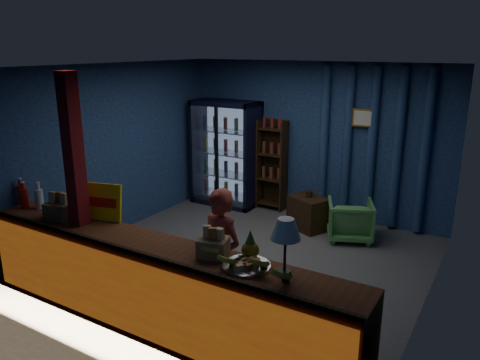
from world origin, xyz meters
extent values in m
plane|color=#515154|center=(0.00, 0.00, 0.00)|extent=(4.60, 4.60, 0.00)
plane|color=navy|center=(0.00, 2.20, 1.30)|extent=(4.60, 0.00, 4.60)
plane|color=navy|center=(0.00, -2.20, 1.30)|extent=(4.60, 0.00, 4.60)
plane|color=navy|center=(-2.30, 0.00, 1.30)|extent=(0.00, 4.40, 4.40)
plane|color=navy|center=(2.30, 0.00, 1.30)|extent=(0.00, 4.40, 4.40)
plane|color=#472D19|center=(0.00, 0.00, 2.60)|extent=(4.60, 4.60, 0.00)
cube|color=brown|center=(0.00, -1.90, 0.47)|extent=(4.40, 0.55, 0.95)
cube|color=#C03C16|center=(0.00, -2.19, 0.47)|extent=(4.35, 0.02, 0.81)
cube|color=#322110|center=(0.00, -2.17, 0.97)|extent=(4.40, 0.04, 0.04)
cube|color=maroon|center=(-1.05, -1.90, 1.30)|extent=(0.16, 0.16, 2.60)
cube|color=black|center=(-1.55, 2.12, 0.95)|extent=(1.20, 0.06, 1.90)
cube|color=black|center=(-2.12, 1.85, 0.95)|extent=(0.06, 0.60, 1.90)
cube|color=black|center=(-0.98, 1.85, 0.95)|extent=(0.06, 0.60, 1.90)
cube|color=black|center=(-1.55, 1.85, 1.86)|extent=(1.20, 0.60, 0.08)
cube|color=black|center=(-1.55, 1.85, 0.04)|extent=(1.20, 0.60, 0.08)
cube|color=#99B2D8|center=(-1.55, 2.07, 0.95)|extent=(1.08, 0.02, 1.74)
cube|color=white|center=(-1.55, 1.57, 0.95)|extent=(1.12, 0.02, 1.78)
cube|color=black|center=(-1.55, 1.55, 0.95)|extent=(0.05, 0.05, 1.80)
cube|color=silver|center=(-1.55, 1.85, 0.17)|extent=(1.08, 0.48, 0.02)
cylinder|color=#9F3316|center=(-2.00, 1.85, 0.30)|extent=(0.07, 0.07, 0.22)
cylinder|color=#165A17|center=(-1.77, 1.85, 0.30)|extent=(0.07, 0.07, 0.22)
cylinder|color=#AB831A|center=(-1.55, 1.85, 0.30)|extent=(0.07, 0.07, 0.22)
cylinder|color=navy|center=(-1.32, 1.85, 0.30)|extent=(0.07, 0.07, 0.22)
cylinder|color=maroon|center=(-1.10, 1.85, 0.30)|extent=(0.07, 0.07, 0.22)
cube|color=silver|center=(-1.55, 1.85, 0.57)|extent=(1.08, 0.48, 0.02)
cylinder|color=#165A17|center=(-2.00, 1.85, 0.70)|extent=(0.07, 0.07, 0.22)
cylinder|color=#AB831A|center=(-1.77, 1.85, 0.70)|extent=(0.07, 0.07, 0.22)
cylinder|color=navy|center=(-1.55, 1.85, 0.70)|extent=(0.07, 0.07, 0.22)
cylinder|color=maroon|center=(-1.32, 1.85, 0.70)|extent=(0.07, 0.07, 0.22)
cylinder|color=#9F3316|center=(-1.10, 1.85, 0.70)|extent=(0.07, 0.07, 0.22)
cube|color=silver|center=(-1.55, 1.85, 0.97)|extent=(1.08, 0.48, 0.02)
cylinder|color=#AB831A|center=(-2.00, 1.85, 1.10)|extent=(0.07, 0.07, 0.22)
cylinder|color=navy|center=(-1.77, 1.85, 1.10)|extent=(0.07, 0.07, 0.22)
cylinder|color=maroon|center=(-1.55, 1.85, 1.10)|extent=(0.07, 0.07, 0.22)
cylinder|color=#9F3316|center=(-1.32, 1.85, 1.10)|extent=(0.07, 0.07, 0.22)
cylinder|color=#165A17|center=(-1.10, 1.85, 1.10)|extent=(0.07, 0.07, 0.22)
cube|color=silver|center=(-1.55, 1.85, 1.37)|extent=(1.08, 0.48, 0.02)
cylinder|color=navy|center=(-2.00, 1.85, 1.50)|extent=(0.07, 0.07, 0.22)
cylinder|color=maroon|center=(-1.77, 1.85, 1.50)|extent=(0.07, 0.07, 0.22)
cylinder|color=#9F3316|center=(-1.55, 1.85, 1.50)|extent=(0.07, 0.07, 0.22)
cylinder|color=#165A17|center=(-1.32, 1.85, 1.50)|extent=(0.07, 0.07, 0.22)
cylinder|color=#AB831A|center=(-1.10, 1.85, 1.50)|extent=(0.07, 0.07, 0.22)
cube|color=#322110|center=(-0.70, 2.15, 0.80)|extent=(0.50, 0.02, 1.60)
cube|color=#322110|center=(-0.93, 2.02, 0.80)|extent=(0.03, 0.28, 1.60)
cube|color=#322110|center=(-0.46, 2.02, 0.80)|extent=(0.03, 0.28, 1.60)
cube|color=#322110|center=(-0.70, 2.02, 0.10)|extent=(0.46, 0.26, 0.02)
cube|color=#322110|center=(-0.70, 2.02, 0.55)|extent=(0.46, 0.26, 0.02)
cube|color=#322110|center=(-0.70, 2.02, 1.00)|extent=(0.46, 0.26, 0.02)
cube|color=#322110|center=(-0.70, 2.02, 1.45)|extent=(0.46, 0.26, 0.02)
cylinder|color=navy|center=(0.20, 2.14, 1.30)|extent=(0.14, 0.14, 2.50)
cylinder|color=navy|center=(0.60, 2.14, 1.30)|extent=(0.14, 0.14, 2.50)
cylinder|color=navy|center=(1.00, 2.14, 1.30)|extent=(0.14, 0.14, 2.50)
cylinder|color=navy|center=(1.40, 2.14, 1.30)|extent=(0.14, 0.14, 2.50)
cylinder|color=navy|center=(1.80, 2.14, 1.30)|extent=(0.14, 0.14, 2.50)
cube|color=gold|center=(0.85, 2.10, 1.75)|extent=(0.36, 0.03, 0.28)
cube|color=silver|center=(0.85, 2.08, 1.75)|extent=(0.30, 0.01, 0.22)
imported|color=maroon|center=(0.47, -1.43, 0.73)|extent=(0.59, 0.44, 1.46)
imported|color=#519E4F|center=(0.95, 1.40, 0.30)|extent=(0.86, 0.87, 0.61)
cube|color=#322110|center=(0.26, 1.45, 0.27)|extent=(0.71, 0.63, 0.53)
cylinder|color=#322110|center=(0.26, 1.45, 0.59)|extent=(0.11, 0.11, 0.11)
cube|color=yellow|center=(-0.96, -1.68, 1.16)|extent=(0.53, 0.24, 0.42)
cube|color=red|center=(-0.96, -1.70, 1.16)|extent=(0.43, 0.14, 0.11)
cylinder|color=red|center=(-2.22, -1.80, 1.07)|extent=(0.10, 0.10, 0.24)
cylinder|color=red|center=(-2.22, -1.80, 1.23)|extent=(0.05, 0.05, 0.09)
cylinder|color=white|center=(-2.22, -1.80, 1.27)|extent=(0.05, 0.05, 0.02)
cylinder|color=red|center=(-2.05, -1.88, 1.07)|extent=(0.10, 0.10, 0.24)
cylinder|color=red|center=(-2.05, -1.88, 1.23)|extent=(0.05, 0.05, 0.09)
cylinder|color=white|center=(-2.05, -1.88, 1.27)|extent=(0.05, 0.05, 0.02)
cylinder|color=silver|center=(-1.88, -1.80, 1.07)|extent=(0.10, 0.10, 0.24)
cylinder|color=silver|center=(-1.88, -1.80, 1.23)|extent=(0.05, 0.05, 0.09)
cylinder|color=white|center=(-1.88, -1.80, 1.27)|extent=(0.05, 0.05, 0.02)
cube|color=#987249|center=(-1.37, -1.90, 1.05)|extent=(0.35, 0.31, 0.19)
cube|color=gold|center=(-1.44, -1.92, 1.20)|extent=(0.09, 0.07, 0.12)
cube|color=#B44621|center=(-1.37, -1.90, 1.20)|extent=(0.09, 0.07, 0.12)
cube|color=gold|center=(-1.30, -1.88, 1.20)|extent=(0.09, 0.07, 0.12)
cube|color=#987249|center=(0.66, -1.82, 1.04)|extent=(0.32, 0.29, 0.18)
cube|color=gold|center=(0.60, -1.84, 1.18)|extent=(0.08, 0.07, 0.11)
cube|color=#B44621|center=(0.66, -1.82, 1.18)|extent=(0.08, 0.07, 0.11)
cube|color=gold|center=(0.73, -1.80, 1.18)|extent=(0.08, 0.07, 0.11)
cylinder|color=silver|center=(1.04, -1.86, 0.96)|extent=(0.44, 0.44, 0.02)
cube|color=gold|center=(1.13, -1.86, 1.00)|extent=(0.10, 0.07, 0.05)
cube|color=#B44621|center=(1.10, -1.80, 1.00)|extent=(0.12, 0.12, 0.05)
cube|color=gold|center=(1.04, -1.77, 1.00)|extent=(0.07, 0.10, 0.05)
cube|color=#B44621|center=(0.98, -1.80, 1.00)|extent=(0.12, 0.12, 0.05)
cube|color=gold|center=(0.95, -1.86, 1.00)|extent=(0.10, 0.07, 0.05)
cube|color=#B44621|center=(0.98, -1.92, 1.00)|extent=(0.12, 0.12, 0.05)
cube|color=gold|center=(1.04, -1.95, 1.00)|extent=(0.07, 0.10, 0.05)
cube|color=#B44621|center=(1.10, -1.92, 1.00)|extent=(0.12, 0.12, 0.05)
cylinder|color=black|center=(1.39, -1.81, 0.97)|extent=(0.12, 0.12, 0.04)
cylinder|color=black|center=(1.39, -1.81, 1.15)|extent=(0.02, 0.02, 0.36)
cone|color=white|center=(1.39, -1.81, 1.37)|extent=(0.26, 0.26, 0.18)
sphere|color=olive|center=(0.99, -1.71, 1.04)|extent=(0.16, 0.16, 0.16)
cone|color=#2A5F20|center=(0.99, -1.71, 1.18)|extent=(0.09, 0.09, 0.13)
camera|label=1|loc=(2.94, -5.12, 2.85)|focal=35.00mm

